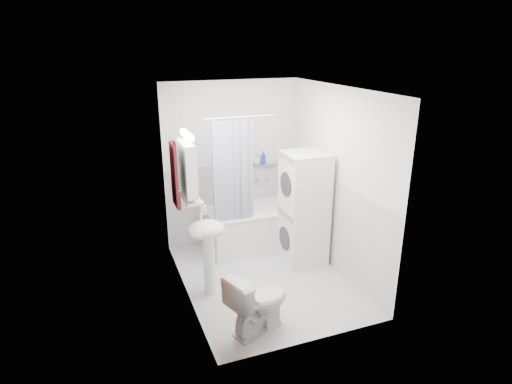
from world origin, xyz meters
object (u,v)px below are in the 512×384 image
object	(u,v)px
bathtub	(262,224)
toilet	(258,302)
washer_dryer	(304,209)
sink	(207,241)

from	to	relation	value
bathtub	toilet	size ratio (longest dim) A/B	2.34
bathtub	washer_dryer	bearing A→B (deg)	-61.09
bathtub	sink	world-z (taller)	sink
sink	toilet	distance (m)	0.99
sink	washer_dryer	world-z (taller)	washer_dryer
sink	toilet	bearing A→B (deg)	-70.65
bathtub	washer_dryer	size ratio (longest dim) A/B	1.05
sink	toilet	size ratio (longest dim) A/B	1.51
bathtub	toilet	xyz separation A→B (m)	(-0.77, -1.85, -0.00)
sink	toilet	world-z (taller)	sink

